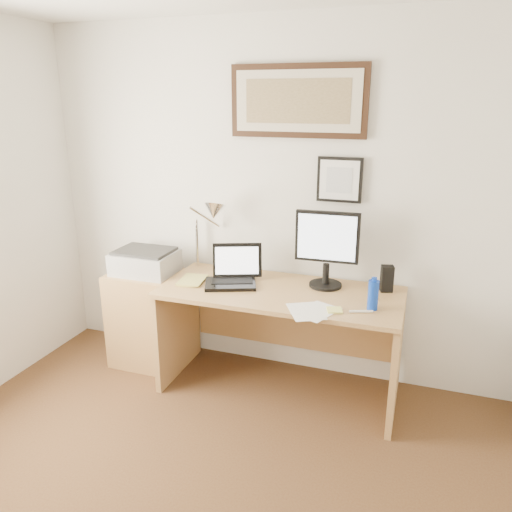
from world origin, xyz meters
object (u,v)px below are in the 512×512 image
at_px(book, 181,279).
at_px(desk, 283,318).
at_px(lcd_monitor, 327,246).
at_px(side_cabinet, 147,318).
at_px(printer, 145,261).
at_px(laptop, 233,275).
at_px(water_bottle, 373,295).

xyz_separation_m(book, desk, (0.71, 0.14, -0.24)).
height_order(desk, lcd_monitor, lcd_monitor).
bearing_deg(side_cabinet, printer, 48.40).
relative_size(book, lcd_monitor, 0.44).
bearing_deg(laptop, side_cabinet, 177.86).
height_order(desk, printer, printer).
relative_size(water_bottle, printer, 0.42).
bearing_deg(laptop, lcd_monitor, 12.92).
bearing_deg(lcd_monitor, water_bottle, -39.01).
distance_m(book, lcd_monitor, 1.04).
distance_m(water_bottle, laptop, 0.97).
distance_m(side_cabinet, laptop, 0.85).
height_order(water_bottle, laptop, laptop).
bearing_deg(printer, laptop, -3.25).
distance_m(book, desk, 0.76).
xyz_separation_m(book, lcd_monitor, (0.98, 0.22, 0.28)).
xyz_separation_m(side_cabinet, printer, (0.01, 0.01, 0.45)).
relative_size(book, desk, 0.14).
distance_m(side_cabinet, desk, 1.08).
relative_size(desk, laptop, 3.94).
bearing_deg(desk, lcd_monitor, 16.30).
bearing_deg(book, side_cabinet, 164.27).
distance_m(side_cabinet, lcd_monitor, 1.50).
bearing_deg(laptop, book, -168.44).
xyz_separation_m(laptop, lcd_monitor, (0.61, 0.14, 0.23)).
distance_m(lcd_monitor, printer, 1.35).
bearing_deg(book, lcd_monitor, 12.42).
bearing_deg(lcd_monitor, side_cabinet, -175.14).
bearing_deg(desk, book, -169.08).
height_order(water_bottle, printer, water_bottle).
bearing_deg(laptop, printer, 176.75).
xyz_separation_m(side_cabinet, book, (0.36, -0.10, 0.39)).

